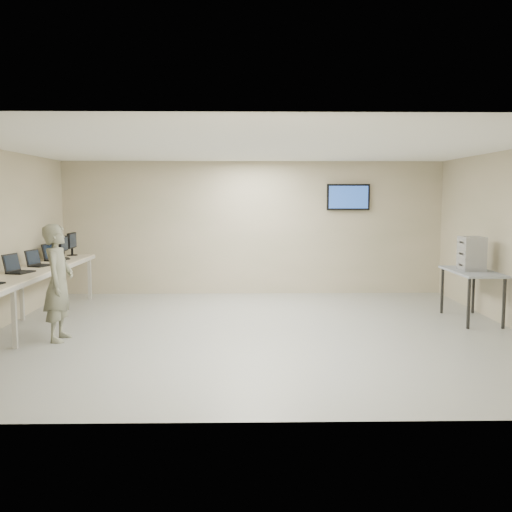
{
  "coord_description": "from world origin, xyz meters",
  "views": [
    {
      "loc": [
        -0.16,
        -8.55,
        2.07
      ],
      "look_at": [
        0.0,
        0.2,
        1.15
      ],
      "focal_mm": 40.0,
      "sensor_mm": 36.0,
      "label": 1
    }
  ],
  "objects": [
    {
      "name": "room",
      "position": [
        0.03,
        0.06,
        1.41
      ],
      "size": [
        8.01,
        7.01,
        2.81
      ],
      "color": "#9C9C9C",
      "rests_on": "ground"
    },
    {
      "name": "workbench",
      "position": [
        -3.59,
        0.0,
        0.83
      ],
      "size": [
        0.76,
        6.0,
        0.9
      ],
      "color": "beige",
      "rests_on": "ground"
    },
    {
      "name": "laptop_2",
      "position": [
        -3.66,
        0.16,
        0.98
      ],
      "size": [
        0.4,
        0.44,
        0.3
      ],
      "rotation": [
        0.0,
        0.0,
        -0.26
      ],
      "color": "black",
      "rests_on": "workbench"
    },
    {
      "name": "laptop_3",
      "position": [
        -3.66,
        1.01,
        0.97
      ],
      "size": [
        0.39,
        0.42,
        0.28
      ],
      "rotation": [
        0.0,
        0.0,
        -0.32
      ],
      "color": "black",
      "rests_on": "workbench"
    },
    {
      "name": "laptop_4",
      "position": [
        -3.67,
        1.87,
        0.98
      ],
      "size": [
        0.42,
        0.46,
        0.31
      ],
      "rotation": [
        0.0,
        0.0,
        -0.26
      ],
      "color": "black",
      "rests_on": "workbench"
    },
    {
      "name": "monitor_near",
      "position": [
        -3.6,
        2.21,
        1.15
      ],
      "size": [
        0.19,
        0.42,
        0.42
      ],
      "color": "black",
      "rests_on": "workbench"
    },
    {
      "name": "monitor_far",
      "position": [
        -3.6,
        2.75,
        1.17
      ],
      "size": [
        0.2,
        0.46,
        0.45
      ],
      "color": "black",
      "rests_on": "workbench"
    },
    {
      "name": "soldier",
      "position": [
        -2.84,
        -0.43,
        0.84
      ],
      "size": [
        0.41,
        0.61,
        1.68
      ],
      "primitive_type": "imported",
      "rotation": [
        0.0,
        0.0,
        1.58
      ],
      "color": "#5B5C4F",
      "rests_on": "ground"
    },
    {
      "name": "side_table",
      "position": [
        3.6,
        0.75,
        0.77
      ],
      "size": [
        0.66,
        1.4,
        0.84
      ],
      "color": "gray",
      "rests_on": "ground"
    },
    {
      "name": "storage_bins",
      "position": [
        3.58,
        0.75,
        1.12
      ],
      "size": [
        0.36,
        0.4,
        0.56
      ],
      "color": "#A6A7A8",
      "rests_on": "side_table"
    }
  ]
}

